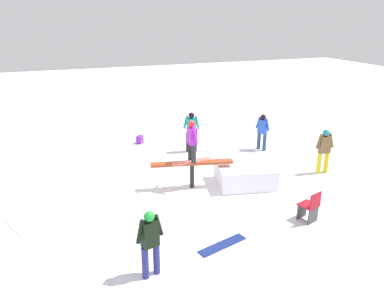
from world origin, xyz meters
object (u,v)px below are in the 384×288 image
(main_rider_on_rail, at_px, (192,142))
(bystander_teal, at_px, (191,130))
(rail_feature, at_px, (192,166))
(loose_snowboard_white, at_px, (17,226))
(folding_chair, at_px, (310,207))
(backpack_on_snow, at_px, (140,139))
(bystander_blue, at_px, (262,130))
(bystander_brown, at_px, (324,149))
(loose_snowboard_navy, at_px, (222,245))
(bystander_black, at_px, (150,240))

(main_rider_on_rail, xyz_separation_m, bystander_teal, (-1.17, -3.15, -0.64))
(rail_feature, relative_size, loose_snowboard_white, 2.03)
(bystander_teal, height_order, folding_chair, bystander_teal)
(backpack_on_snow, bearing_deg, bystander_blue, 98.72)
(bystander_blue, distance_m, backpack_on_snow, 5.24)
(bystander_brown, distance_m, loose_snowboard_white, 9.92)
(loose_snowboard_white, distance_m, backpack_on_snow, 7.16)
(main_rider_on_rail, xyz_separation_m, bystander_brown, (-4.70, 0.53, -0.66))
(rail_feature, distance_m, bystander_brown, 4.73)
(loose_snowboard_navy, relative_size, folding_chair, 1.51)
(bystander_brown, distance_m, bystander_black, 7.75)
(bystander_teal, relative_size, backpack_on_snow, 4.79)
(loose_snowboard_white, bearing_deg, bystander_blue, 82.62)
(rail_feature, bearing_deg, main_rider_on_rail, 0.00)
(rail_feature, height_order, folding_chair, folding_chair)
(bystander_blue, height_order, backpack_on_snow, bystander_blue)
(bystander_teal, height_order, loose_snowboard_navy, bystander_teal)
(bystander_brown, bearing_deg, rail_feature, -177.66)
(bystander_teal, relative_size, loose_snowboard_white, 1.26)
(rail_feature, distance_m, bystander_black, 4.43)
(loose_snowboard_white, height_order, backpack_on_snow, backpack_on_snow)
(folding_chair, xyz_separation_m, backpack_on_snow, (2.78, -7.97, -0.24))
(bystander_blue, distance_m, folding_chair, 5.68)
(bystander_black, xyz_separation_m, bystander_blue, (-6.29, -6.06, -0.02))
(rail_feature, xyz_separation_m, bystander_black, (2.35, 3.75, 0.12))
(main_rider_on_rail, height_order, loose_snowboard_navy, main_rider_on_rail)
(bystander_brown, height_order, bystander_blue, bystander_brown)
(loose_snowboard_white, bearing_deg, rail_feature, 71.53)
(main_rider_on_rail, height_order, loose_snowboard_white, main_rider_on_rail)
(bystander_brown, height_order, loose_snowboard_navy, bystander_brown)
(bystander_brown, distance_m, backpack_on_snow, 7.59)
(folding_chair, bearing_deg, bystander_black, -8.23)
(loose_snowboard_navy, height_order, backpack_on_snow, backpack_on_snow)
(bystander_blue, distance_m, loose_snowboard_navy, 7.18)
(rail_feature, distance_m, main_rider_on_rail, 0.81)
(loose_snowboard_navy, relative_size, backpack_on_snow, 3.90)
(bystander_black, relative_size, bystander_blue, 1.02)
(bystander_teal, xyz_separation_m, bystander_brown, (-3.54, 3.68, -0.02))
(main_rider_on_rail, relative_size, bystander_black, 0.88)
(bystander_brown, xyz_separation_m, loose_snowboard_white, (9.88, 0.06, -0.88))
(bystander_brown, xyz_separation_m, bystander_black, (7.05, 3.22, -0.03))
(bystander_brown, distance_m, folding_chair, 3.60)
(folding_chair, bearing_deg, bystander_blue, -124.37)
(bystander_blue, bearing_deg, main_rider_on_rail, -86.55)
(loose_snowboard_white, bearing_deg, loose_snowboard_navy, 35.10)
(bystander_teal, distance_m, bystander_brown, 5.10)
(loose_snowboard_white, bearing_deg, backpack_on_snow, 114.91)
(bystander_teal, xyz_separation_m, bystander_blue, (-2.77, 0.84, -0.07))
(bystander_black, distance_m, loose_snowboard_white, 4.32)
(bystander_teal, height_order, bystander_blue, bystander_teal)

